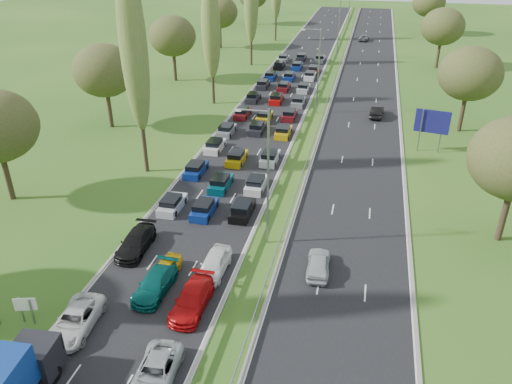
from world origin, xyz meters
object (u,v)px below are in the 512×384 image
Objects in this scene: info_sign at (26,307)px; direction_sign at (432,124)px; near_car_3 at (136,242)px; near_car_2 at (75,320)px.

info_sign is 47.06m from direction_sign.
near_car_3 is at bearing -132.83° from direction_sign.
near_car_2 is 1.02× the size of direction_sign.
info_sign is (-3.51, -0.17, 0.61)m from near_car_2.
near_car_2 is 3.57m from info_sign.
direction_sign reaches higher than near_car_3.
near_car_3 is 10.34m from info_sign.
near_car_3 is (-0.11, 9.58, 0.03)m from near_car_2.
near_car_2 is 44.89m from direction_sign.
direction_sign is at bearing 50.81° from near_car_2.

